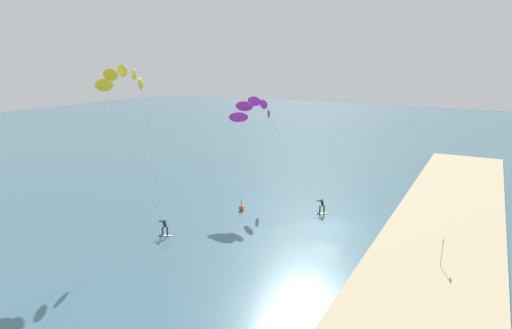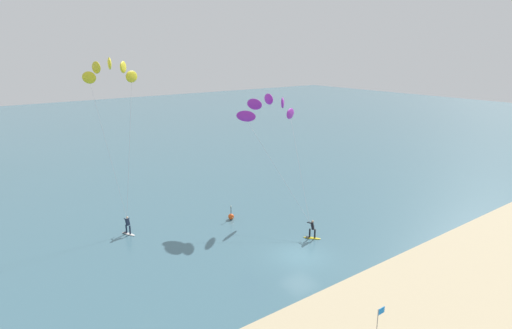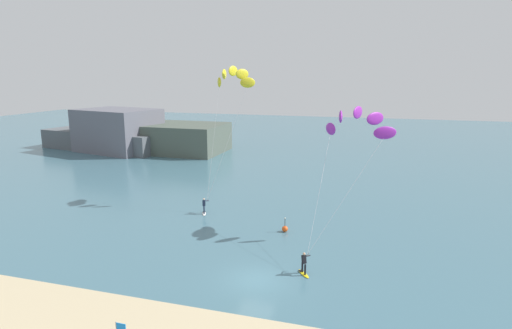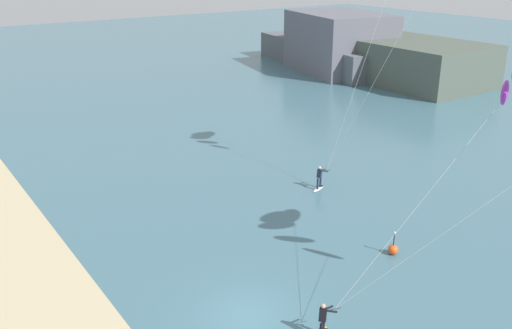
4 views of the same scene
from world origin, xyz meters
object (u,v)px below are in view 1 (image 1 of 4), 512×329
kitesurfer_mid_water (124,84)px  beach_flag (443,247)px  marker_buoy (241,208)px  kitesurfer_nearshore (256,112)px

kitesurfer_mid_water → beach_flag: (3.95, -27.77, -11.65)m
marker_buoy → kitesurfer_nearshore: bearing=13.3°
kitesurfer_nearshore → beach_flag: size_ratio=5.43×
beach_flag → kitesurfer_nearshore: bearing=65.7°
kitesurfer_nearshore → marker_buoy: size_ratio=8.66×
kitesurfer_mid_water → marker_buoy: 17.06m
kitesurfer_nearshore → marker_buoy: kitesurfer_nearshore is taller
kitesurfer_mid_water → beach_flag: size_ratio=6.87×
marker_buoy → beach_flag: 20.44m
marker_buoy → beach_flag: beach_flag is taller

